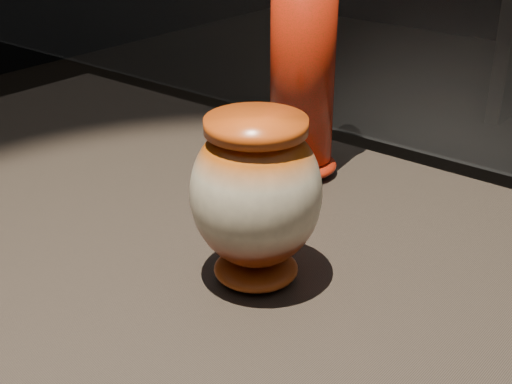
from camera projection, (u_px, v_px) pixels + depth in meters
main_vase at (256, 195)px, 0.79m from camera, size 0.19×0.19×0.20m
tall_vase at (303, 63)px, 1.04m from camera, size 0.15×0.15×0.36m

